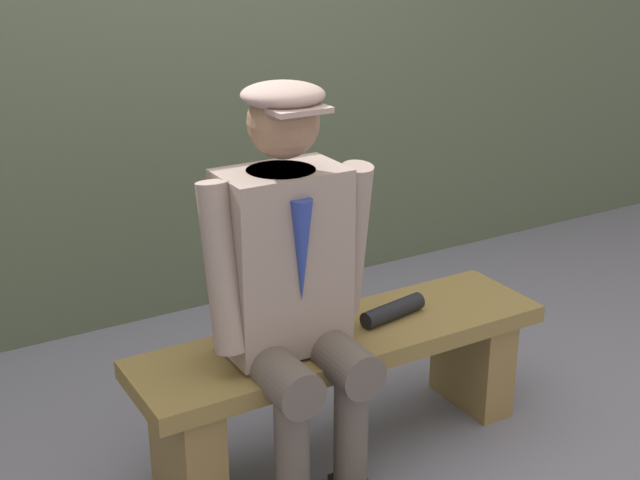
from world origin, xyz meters
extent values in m
plane|color=slate|center=(0.00, 0.00, 0.00)|extent=(30.00, 30.00, 0.00)
cube|color=olive|center=(0.00, 0.00, 0.42)|extent=(1.47, 0.39, 0.06)
cube|color=olive|center=(-0.58, 0.00, 0.19)|extent=(0.14, 0.34, 0.39)
cube|color=olive|center=(0.58, 0.00, 0.19)|extent=(0.14, 0.34, 0.39)
cube|color=gray|center=(0.23, 0.00, 0.76)|extent=(0.39, 0.24, 0.59)
cylinder|color=#1E2338|center=(0.23, 0.00, 1.02)|extent=(0.21, 0.21, 0.06)
cone|color=navy|center=(0.23, 0.12, 0.83)|extent=(0.07, 0.07, 0.33)
sphere|color=#8C664C|center=(0.23, 0.02, 1.20)|extent=(0.22, 0.22, 0.22)
ellipsoid|color=gray|center=(0.23, 0.02, 1.28)|extent=(0.25, 0.25, 0.08)
cube|color=gray|center=(0.23, 0.12, 1.25)|extent=(0.17, 0.10, 0.02)
cylinder|color=#574E47|center=(0.12, 0.12, 0.46)|extent=(0.15, 0.41, 0.15)
cylinder|color=#574E47|center=(0.12, 0.24, 0.23)|extent=(0.11, 0.11, 0.46)
cylinder|color=gray|center=(0.00, 0.04, 0.79)|extent=(0.11, 0.18, 0.53)
cylinder|color=#574E47|center=(0.33, 0.12, 0.46)|extent=(0.15, 0.41, 0.15)
cylinder|color=#574E47|center=(0.33, 0.24, 0.23)|extent=(0.11, 0.11, 0.46)
cylinder|color=gray|center=(0.45, 0.04, 0.79)|extent=(0.12, 0.18, 0.53)
cylinder|color=black|center=(-0.20, 0.00, 0.48)|extent=(0.27, 0.11, 0.06)
cube|color=#4E5943|center=(0.00, -1.45, 1.10)|extent=(12.00, 0.24, 2.19)
camera|label=1|loc=(1.41, 2.24, 1.78)|focal=48.95mm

